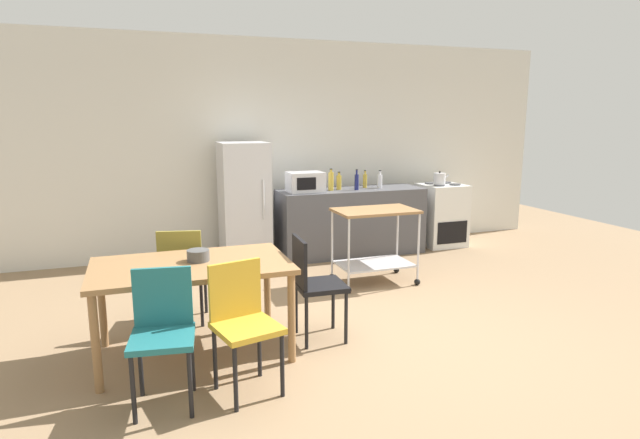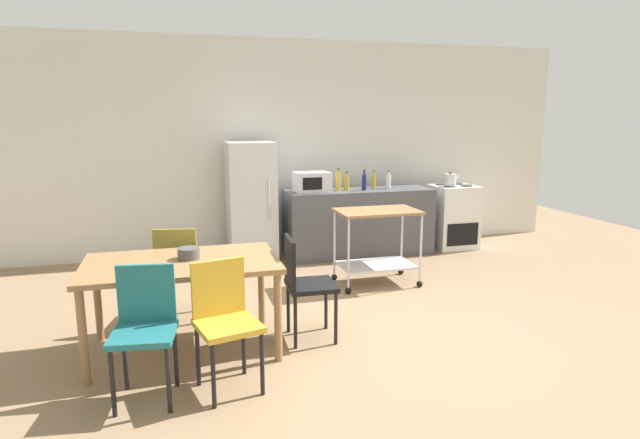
{
  "view_description": "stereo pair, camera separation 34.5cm",
  "coord_description": "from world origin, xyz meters",
  "px_view_note": "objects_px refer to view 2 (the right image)",
  "views": [
    {
      "loc": [
        -1.84,
        -3.88,
        1.86
      ],
      "look_at": [
        -0.04,
        1.2,
        0.8
      ],
      "focal_mm": 29.27,
      "sensor_mm": 36.0,
      "label": 1
    },
    {
      "loc": [
        -1.51,
        -3.99,
        1.86
      ],
      "look_at": [
        -0.04,
        1.2,
        0.8
      ],
      "focal_mm": 29.27,
      "sensor_mm": 36.0,
      "label": 2
    }
  ],
  "objects_px": {
    "kettle": "(450,180)",
    "microwave": "(312,182)",
    "kitchen_cart": "(377,234)",
    "chair_mustard": "(225,316)",
    "fruit_bowl": "(189,253)",
    "bottle_olive_oil": "(373,181)",
    "chair_olive": "(179,266)",
    "dining_table": "(182,271)",
    "bottle_soy_sauce": "(364,182)",
    "stove_oven": "(452,216)",
    "chair_teal": "(145,324)",
    "refrigerator": "(251,202)",
    "bottle_soda": "(388,181)",
    "bottle_sparkling_water": "(338,181)",
    "bottle_hot_sauce": "(347,182)",
    "chair_black": "(304,281)"
  },
  "relations": [
    {
      "from": "chair_black",
      "to": "stove_oven",
      "type": "height_order",
      "value": "stove_oven"
    },
    {
      "from": "chair_black",
      "to": "fruit_bowl",
      "type": "xyz_separation_m",
      "value": [
        -0.92,
        0.1,
        0.28
      ]
    },
    {
      "from": "chair_black",
      "to": "refrigerator",
      "type": "xyz_separation_m",
      "value": [
        -0.04,
        2.63,
        0.26
      ]
    },
    {
      "from": "bottle_olive_oil",
      "to": "bottle_sparkling_water",
      "type": "bearing_deg",
      "value": -169.28
    },
    {
      "from": "bottle_sparkling_water",
      "to": "chair_black",
      "type": "bearing_deg",
      "value": -113.73
    },
    {
      "from": "chair_black",
      "to": "microwave",
      "type": "bearing_deg",
      "value": -13.99
    },
    {
      "from": "chair_mustard",
      "to": "stove_oven",
      "type": "xyz_separation_m",
      "value": [
        3.57,
        3.18,
        -0.07
      ]
    },
    {
      "from": "bottle_hot_sauce",
      "to": "bottle_olive_oil",
      "type": "distance_m",
      "value": 0.41
    },
    {
      "from": "stove_oven",
      "to": "fruit_bowl",
      "type": "bearing_deg",
      "value": -146.95
    },
    {
      "from": "chair_black",
      "to": "bottle_olive_oil",
      "type": "xyz_separation_m",
      "value": [
        1.64,
        2.6,
        0.48
      ]
    },
    {
      "from": "bottle_soy_sauce",
      "to": "bottle_soda",
      "type": "bearing_deg",
      "value": 12.06
    },
    {
      "from": "dining_table",
      "to": "kitchen_cart",
      "type": "height_order",
      "value": "kitchen_cart"
    },
    {
      "from": "chair_black",
      "to": "bottle_hot_sauce",
      "type": "height_order",
      "value": "bottle_hot_sauce"
    },
    {
      "from": "refrigerator",
      "to": "bottle_olive_oil",
      "type": "bearing_deg",
      "value": -0.95
    },
    {
      "from": "chair_teal",
      "to": "bottle_sparkling_water",
      "type": "xyz_separation_m",
      "value": [
        2.34,
        3.11,
        0.51
      ]
    },
    {
      "from": "kitchen_cart",
      "to": "kettle",
      "type": "bearing_deg",
      "value": 37.48
    },
    {
      "from": "microwave",
      "to": "fruit_bowl",
      "type": "relative_size",
      "value": 2.63
    },
    {
      "from": "chair_mustard",
      "to": "fruit_bowl",
      "type": "distance_m",
      "value": 0.8
    },
    {
      "from": "microwave",
      "to": "bottle_soy_sauce",
      "type": "bearing_deg",
      "value": -3.53
    },
    {
      "from": "dining_table",
      "to": "chair_black",
      "type": "xyz_separation_m",
      "value": [
        0.98,
        -0.05,
        -0.15
      ]
    },
    {
      "from": "stove_oven",
      "to": "bottle_soda",
      "type": "distance_m",
      "value": 1.16
    },
    {
      "from": "bottle_soy_sauce",
      "to": "chair_mustard",
      "type": "bearing_deg",
      "value": -125.19
    },
    {
      "from": "bottle_olive_oil",
      "to": "kettle",
      "type": "xyz_separation_m",
      "value": [
        1.09,
        -0.15,
        0.0
      ]
    },
    {
      "from": "kettle",
      "to": "microwave",
      "type": "bearing_deg",
      "value": 179.2
    },
    {
      "from": "bottle_sparkling_water",
      "to": "bottle_soy_sauce",
      "type": "distance_m",
      "value": 0.35
    },
    {
      "from": "stove_oven",
      "to": "chair_teal",
      "type": "bearing_deg",
      "value": -142.3
    },
    {
      "from": "chair_teal",
      "to": "bottle_hot_sauce",
      "type": "relative_size",
      "value": 3.68
    },
    {
      "from": "bottle_sparkling_water",
      "to": "microwave",
      "type": "bearing_deg",
      "value": -176.65
    },
    {
      "from": "bottle_soy_sauce",
      "to": "bottle_olive_oil",
      "type": "height_order",
      "value": "bottle_soy_sauce"
    },
    {
      "from": "chair_mustard",
      "to": "bottle_sparkling_water",
      "type": "bearing_deg",
      "value": 46.1
    },
    {
      "from": "bottle_sparkling_water",
      "to": "bottle_hot_sauce",
      "type": "distance_m",
      "value": 0.14
    },
    {
      "from": "bottle_soda",
      "to": "kitchen_cart",
      "type": "bearing_deg",
      "value": -117.73
    },
    {
      "from": "refrigerator",
      "to": "fruit_bowl",
      "type": "distance_m",
      "value": 2.68
    },
    {
      "from": "refrigerator",
      "to": "bottle_soda",
      "type": "height_order",
      "value": "refrigerator"
    },
    {
      "from": "chair_mustard",
      "to": "fruit_bowl",
      "type": "height_order",
      "value": "chair_mustard"
    },
    {
      "from": "chair_olive",
      "to": "kettle",
      "type": "xyz_separation_m",
      "value": [
        3.73,
        1.72,
        0.48
      ]
    },
    {
      "from": "chair_olive",
      "to": "chair_black",
      "type": "bearing_deg",
      "value": 156.72
    },
    {
      "from": "chair_mustard",
      "to": "bottle_hot_sauce",
      "type": "height_order",
      "value": "bottle_hot_sauce"
    },
    {
      "from": "bottle_hot_sauce",
      "to": "bottle_soda",
      "type": "relative_size",
      "value": 0.98
    },
    {
      "from": "chair_mustard",
      "to": "bottle_olive_oil",
      "type": "bearing_deg",
      "value": 40.11
    },
    {
      "from": "bottle_hot_sauce",
      "to": "bottle_sparkling_water",
      "type": "bearing_deg",
      "value": -160.62
    },
    {
      "from": "chair_olive",
      "to": "bottle_sparkling_water",
      "type": "height_order",
      "value": "bottle_sparkling_water"
    },
    {
      "from": "bottle_soy_sauce",
      "to": "fruit_bowl",
      "type": "distance_m",
      "value": 3.33
    },
    {
      "from": "chair_teal",
      "to": "chair_mustard",
      "type": "height_order",
      "value": "same"
    },
    {
      "from": "bottle_sparkling_water",
      "to": "bottle_hot_sauce",
      "type": "xyz_separation_m",
      "value": [
        0.13,
        0.05,
        -0.03
      ]
    },
    {
      "from": "refrigerator",
      "to": "bottle_hot_sauce",
      "type": "bearing_deg",
      "value": -3.75
    },
    {
      "from": "refrigerator",
      "to": "kettle",
      "type": "xyz_separation_m",
      "value": [
        2.78,
        -0.18,
        0.23
      ]
    },
    {
      "from": "kitchen_cart",
      "to": "chair_mustard",
      "type": "bearing_deg",
      "value": -135.09
    },
    {
      "from": "bottle_olive_oil",
      "to": "chair_olive",
      "type": "bearing_deg",
      "value": -144.66
    },
    {
      "from": "dining_table",
      "to": "bottle_soy_sauce",
      "type": "xyz_separation_m",
      "value": [
        2.42,
        2.39,
        0.34
      ]
    }
  ]
}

